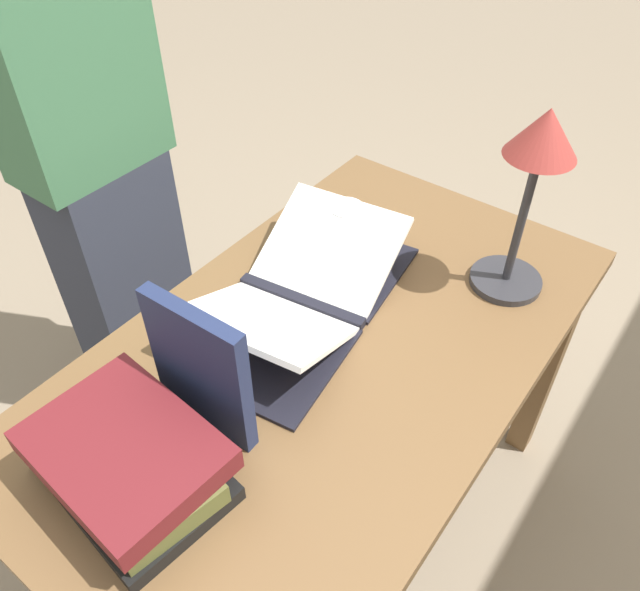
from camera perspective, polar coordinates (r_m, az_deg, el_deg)
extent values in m
plane|color=gray|center=(1.83, 0.49, -20.25)|extent=(12.00, 12.00, 0.00)
cube|color=brown|center=(1.23, 0.69, -5.03)|extent=(1.25, 0.72, 0.03)
cube|color=brown|center=(1.96, 3.29, 1.88)|extent=(0.06, 0.06, 0.70)
cube|color=brown|center=(1.51, -24.45, -21.89)|extent=(0.06, 0.06, 0.70)
cube|color=brown|center=(1.80, 19.97, -6.08)|extent=(0.06, 0.06, 0.70)
cube|color=black|center=(1.29, -1.74, -0.53)|extent=(0.06, 0.29, 0.02)
cube|color=black|center=(1.39, 1.29, 2.93)|extent=(0.31, 0.33, 0.01)
cube|color=black|center=(1.21, -5.21, -4.91)|extent=(0.31, 0.33, 0.01)
cube|color=white|center=(1.34, 0.92, 4.29)|extent=(0.27, 0.31, 0.12)
cube|color=white|center=(1.18, -4.85, -2.43)|extent=(0.27, 0.31, 0.12)
cube|color=black|center=(1.07, -16.58, -15.64)|extent=(0.24, 0.32, 0.03)
cube|color=brown|center=(1.04, -16.97, -14.60)|extent=(0.22, 0.31, 0.04)
cube|color=maroon|center=(1.01, -17.45, -13.30)|extent=(0.24, 0.30, 0.04)
cube|color=#1E284C|center=(1.02, -10.88, -6.73)|extent=(0.03, 0.20, 0.26)
cylinder|color=#2D2D33|center=(1.40, 16.58, 1.35)|extent=(0.15, 0.15, 0.02)
cylinder|color=#2D2D33|center=(1.31, 17.92, 6.46)|extent=(0.02, 0.02, 0.30)
cone|color=#99332D|center=(1.21, 19.90, 13.85)|extent=(0.13, 0.13, 0.09)
cylinder|color=white|center=(1.43, 2.39, 6.43)|extent=(0.08, 0.08, 0.10)
torus|color=white|center=(1.46, 3.21, 7.33)|extent=(0.06, 0.02, 0.05)
cube|color=#2D3342|center=(1.89, -17.01, 0.58)|extent=(0.31, 0.20, 0.83)
cube|color=#3D704C|center=(1.51, -23.36, 22.84)|extent=(0.36, 0.20, 0.72)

